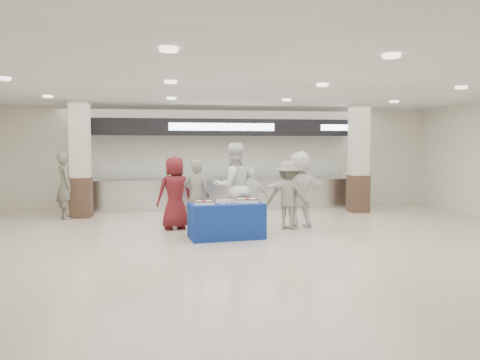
{
  "coord_description": "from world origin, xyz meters",
  "views": [
    {
      "loc": [
        -1.44,
        -9.11,
        1.93
      ],
      "look_at": [
        0.06,
        1.6,
        1.17
      ],
      "focal_mm": 35.0,
      "sensor_mm": 36.0,
      "label": 1
    }
  ],
  "objects": [
    {
      "name": "ground",
      "position": [
        0.0,
        0.0,
        0.0
      ],
      "size": [
        14.0,
        14.0,
        0.0
      ],
      "primitive_type": "plane",
      "color": "beige",
      "rests_on": "ground"
    },
    {
      "name": "column_left",
      "position": [
        -4.0,
        4.2,
        1.53
      ],
      "size": [
        0.55,
        0.55,
        3.2
      ],
      "color": "#3B271A",
      "rests_on": "ground"
    },
    {
      "name": "soldier_b",
      "position": [
        1.2,
        1.6,
        0.8
      ],
      "size": [
        1.18,
        0.91,
        1.61
      ],
      "primitive_type": "imported",
      "rotation": [
        0.0,
        0.0,
        2.8
      ],
      "color": "slate",
      "rests_on": "ground"
    },
    {
      "name": "civilian_maroon",
      "position": [
        -1.44,
        1.95,
        0.86
      ],
      "size": [
        0.97,
        0.78,
        1.72
      ],
      "primitive_type": "imported",
      "rotation": [
        0.0,
        0.0,
        3.45
      ],
      "color": "maroon",
      "rests_on": "ground"
    },
    {
      "name": "serving_line",
      "position": [
        0.0,
        5.4,
        1.16
      ],
      "size": [
        8.7,
        0.85,
        2.8
      ],
      "color": "silver",
      "rests_on": "ground"
    },
    {
      "name": "sheet_cake_left",
      "position": [
        -0.84,
        0.58,
        0.79
      ],
      "size": [
        0.43,
        0.34,
        0.09
      ],
      "color": "white",
      "rests_on": "display_table"
    },
    {
      "name": "chef_short",
      "position": [
        0.31,
        1.54,
        0.73
      ],
      "size": [
        0.89,
        0.46,
        1.46
      ],
      "primitive_type": "imported",
      "rotation": [
        0.0,
        0.0,
        3.27
      ],
      "color": "white",
      "rests_on": "ground"
    },
    {
      "name": "chef_tall",
      "position": [
        -0.09,
        1.6,
        1.02
      ],
      "size": [
        1.15,
        1.0,
        2.03
      ],
      "primitive_type": "imported",
      "rotation": [
        0.0,
        0.0,
        3.4
      ],
      "color": "white",
      "rests_on": "ground"
    },
    {
      "name": "cupcake_tray",
      "position": [
        -0.35,
        0.69,
        0.79
      ],
      "size": [
        0.53,
        0.46,
        0.07
      ],
      "color": "silver",
      "rests_on": "display_table"
    },
    {
      "name": "display_table",
      "position": [
        -0.36,
        0.67,
        0.38
      ],
      "size": [
        1.64,
        0.99,
        0.75
      ],
      "primitive_type": "cube",
      "rotation": [
        0.0,
        0.0,
        0.14
      ],
      "color": "navy",
      "rests_on": "ground"
    },
    {
      "name": "soldier_bg",
      "position": [
        -4.38,
        3.99,
        0.9
      ],
      "size": [
        0.66,
        0.78,
        1.8
      ],
      "primitive_type": "imported",
      "rotation": [
        0.0,
        0.0,
        1.99
      ],
      "color": "slate",
      "rests_on": "ground"
    },
    {
      "name": "sheet_cake_right",
      "position": [
        0.08,
        0.75,
        0.8
      ],
      "size": [
        0.53,
        0.43,
        0.1
      ],
      "color": "white",
      "rests_on": "display_table"
    },
    {
      "name": "column_right",
      "position": [
        4.0,
        4.2,
        1.53
      ],
      "size": [
        0.55,
        0.55,
        3.2
      ],
      "color": "#3B271A",
      "rests_on": "ground"
    },
    {
      "name": "civilian_white",
      "position": [
        1.52,
        1.73,
        0.92
      ],
      "size": [
        1.79,
        1.17,
        1.84
      ],
      "primitive_type": "imported",
      "rotation": [
        0.0,
        0.0,
        3.54
      ],
      "color": "white",
      "rests_on": "ground"
    },
    {
      "name": "soldier_a",
      "position": [
        -0.95,
        1.5,
        0.83
      ],
      "size": [
        0.7,
        0.57,
        1.66
      ],
      "primitive_type": "imported",
      "rotation": [
        0.0,
        0.0,
        2.82
      ],
      "color": "slate",
      "rests_on": "ground"
    }
  ]
}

